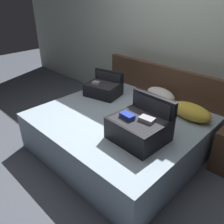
% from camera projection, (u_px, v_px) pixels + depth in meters
% --- Properties ---
extents(ground_plane, '(12.00, 12.00, 0.00)m').
position_uv_depth(ground_plane, '(97.00, 162.00, 2.79)').
color(ground_plane, '#4C515B').
extents(back_wall, '(8.00, 0.10, 2.60)m').
position_uv_depth(back_wall, '(180.00, 35.00, 3.21)').
color(back_wall, '#B7C1B2').
rests_on(back_wall, ground).
extents(bed, '(1.91, 1.73, 0.50)m').
position_uv_depth(bed, '(119.00, 132.00, 2.93)').
color(bed, '#99ADBC').
rests_on(bed, ground).
extents(headboard, '(1.95, 0.08, 0.92)m').
position_uv_depth(headboard, '(161.00, 96.00, 3.39)').
color(headboard, '#4C3323').
rests_on(headboard, ground).
extents(hard_case_large, '(0.55, 0.51, 0.43)m').
position_uv_depth(hard_case_large, '(139.00, 127.00, 2.31)').
color(hard_case_large, black).
rests_on(hard_case_large, bed).
extents(hard_case_medium, '(0.55, 0.47, 0.33)m').
position_uv_depth(hard_case_medium, '(103.00, 88.00, 3.30)').
color(hard_case_medium, black).
rests_on(hard_case_medium, bed).
extents(pillow_near_headboard, '(0.53, 0.31, 0.19)m').
position_uv_depth(pillow_near_headboard, '(191.00, 112.00, 2.70)').
color(pillow_near_headboard, gold).
rests_on(pillow_near_headboard, bed).
extents(pillow_center_head, '(0.50, 0.34, 0.18)m').
position_uv_depth(pillow_center_head, '(160.00, 95.00, 3.13)').
color(pillow_center_head, white).
rests_on(pillow_center_head, bed).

